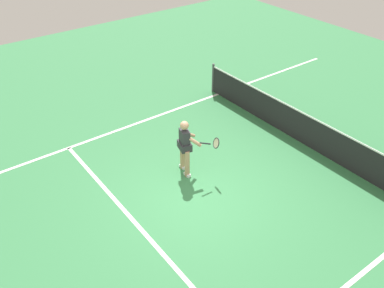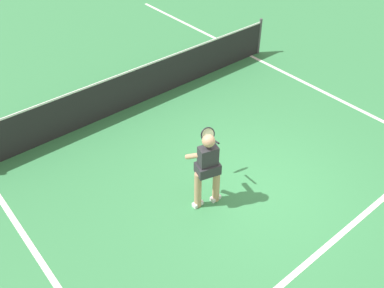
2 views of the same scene
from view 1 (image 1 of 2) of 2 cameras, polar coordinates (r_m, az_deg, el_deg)
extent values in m
plane|color=#38844C|center=(10.44, 0.66, -7.02)|extent=(26.51, 26.51, 0.00)
cube|color=white|center=(9.77, -7.38, -10.84)|extent=(7.69, 0.10, 0.01)
cube|color=white|center=(13.10, -9.60, 2.00)|extent=(0.10, 18.39, 0.01)
cylinder|color=#4C4C51|center=(14.93, 2.87, 8.94)|extent=(0.08, 0.08, 1.04)
cube|color=#232326|center=(12.45, 15.00, 1.87)|extent=(8.21, 0.02, 0.92)
cube|color=white|center=(12.21, 15.32, 3.76)|extent=(8.21, 0.02, 0.04)
cylinder|color=tan|center=(11.08, -1.30, -1.64)|extent=(0.13, 0.13, 0.78)
cylinder|color=tan|center=(10.81, -0.65, -2.69)|extent=(0.13, 0.13, 0.78)
cube|color=white|center=(11.29, -1.27, -3.08)|extent=(0.20, 0.10, 0.08)
cube|color=white|center=(11.02, -0.64, -4.15)|extent=(0.20, 0.10, 0.08)
cube|color=#2D2D33|center=(10.57, -1.01, 0.68)|extent=(0.36, 0.28, 0.52)
cube|color=#2D2D33|center=(10.68, -1.00, -0.22)|extent=(0.46, 0.38, 0.20)
sphere|color=tan|center=(10.36, -1.03, 2.52)|extent=(0.22, 0.22, 0.22)
cylinder|color=tan|center=(10.72, -0.53, 1.34)|extent=(0.16, 0.49, 0.37)
cylinder|color=tan|center=(10.49, 0.04, 0.51)|extent=(0.38, 0.42, 0.37)
cylinder|color=black|center=(10.45, 1.79, 0.07)|extent=(0.12, 0.29, 0.14)
torus|color=black|center=(10.58, 3.29, 0.13)|extent=(0.31, 0.19, 0.28)
cylinder|color=beige|center=(10.58, 3.29, 0.13)|extent=(0.26, 0.15, 0.23)
camera|label=2|loc=(10.93, -33.36, 23.08)|focal=39.54mm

